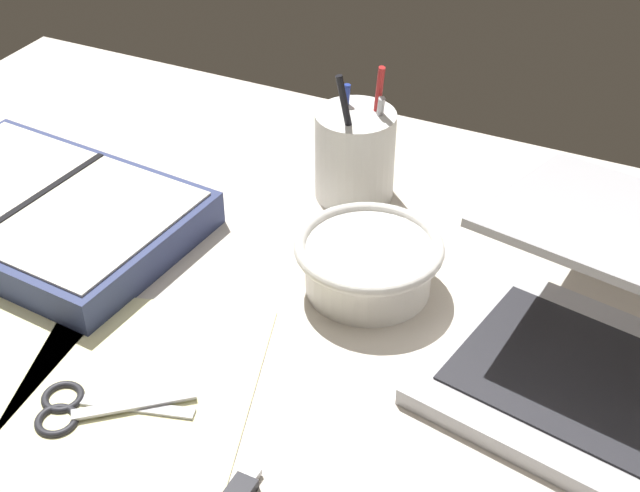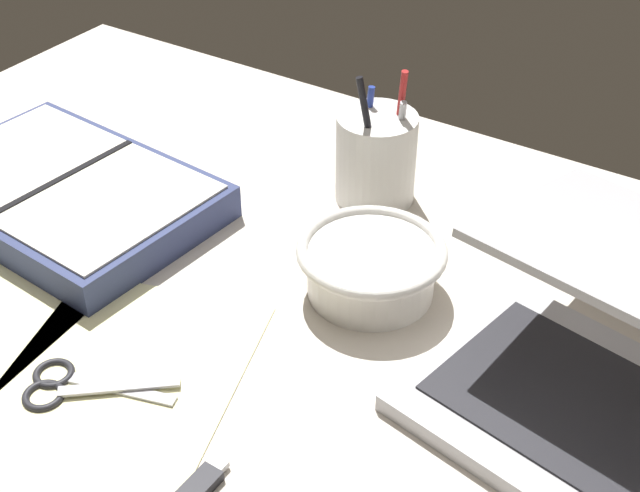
{
  "view_description": "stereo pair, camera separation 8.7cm",
  "coord_description": "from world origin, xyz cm",
  "views": [
    {
      "loc": [
        30.23,
        -54.28,
        61.09
      ],
      "look_at": [
        -0.18,
        9.09,
        9.0
      ],
      "focal_mm": 50.0,
      "sensor_mm": 36.0,
      "label": 1
    },
    {
      "loc": [
        37.86,
        -50.02,
        61.09
      ],
      "look_at": [
        -0.18,
        9.09,
        9.0
      ],
      "focal_mm": 50.0,
      "sensor_mm": 36.0,
      "label": 2
    }
  ],
  "objects": [
    {
      "name": "paper_sheet_front",
      "position": [
        -9.2,
        -11.67,
        2.08
      ],
      "size": [
        29.1,
        34.25,
        0.16
      ],
      "primitive_type": "cube",
      "rotation": [
        0.0,
        0.0,
        0.3
      ],
      "color": "#F4EFB2",
      "rests_on": "desk_top"
    },
    {
      "name": "planner",
      "position": [
        -34.26,
        7.06,
        4.15
      ],
      "size": [
        36.13,
        25.92,
        4.49
      ],
      "rotation": [
        0.0,
        0.0,
        -0.08
      ],
      "color": "navy",
      "rests_on": "desk_top"
    },
    {
      "name": "desk_top",
      "position": [
        0.0,
        0.0,
        1.0
      ],
      "size": [
        140.0,
        100.0,
        2.0
      ],
      "primitive_type": "cube",
      "color": "beige",
      "rests_on": "ground"
    },
    {
      "name": "pen_cup",
      "position": [
        -5.13,
        28.93,
        7.55
      ],
      "size": [
        9.43,
        9.43,
        16.81
      ],
      "color": "white",
      "rests_on": "desk_top"
    },
    {
      "name": "scissors",
      "position": [
        -12.86,
        -13.89,
        2.34
      ],
      "size": [
        13.91,
        10.28,
        0.8
      ],
      "rotation": [
        0.0,
        0.0,
        0.49
      ],
      "color": "#B7B7BC",
      "rests_on": "desk_top"
    },
    {
      "name": "bowl",
      "position": [
        3.36,
        13.28,
        5.27
      ],
      "size": [
        15.42,
        15.42,
        5.87
      ],
      "color": "silver",
      "rests_on": "desk_top"
    }
  ]
}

